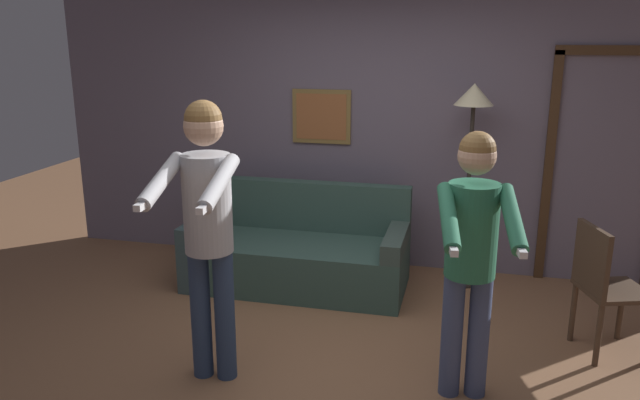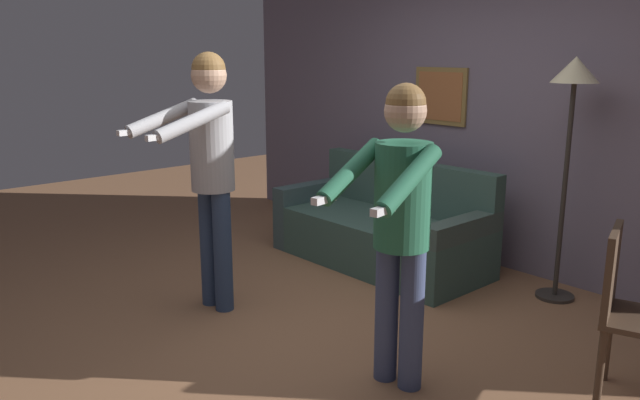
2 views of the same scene
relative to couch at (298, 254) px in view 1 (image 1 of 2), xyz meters
name	(u,v)px [view 1 (image 1 of 2)]	position (x,y,z in m)	size (l,w,h in m)	color
ground_plane	(330,370)	(0.60, -1.37, -0.28)	(12.00, 12.00, 0.00)	#946544
back_wall_assembly	(383,130)	(0.63, 0.72, 1.02)	(6.40, 0.10, 2.60)	slate
couch	(298,254)	(0.00, 0.00, 0.00)	(1.90, 0.85, 0.87)	#3A574E
torchiere_lamp	(473,119)	(1.43, 0.38, 1.20)	(0.33, 0.33, 1.77)	#332D28
person_standing_left	(207,214)	(-0.11, -1.63, 0.83)	(0.47, 0.76, 1.81)	navy
person_standing_right	(472,244)	(1.47, -1.46, 0.72)	(0.50, 0.70, 1.65)	#3E4B73
dining_chair_distant	(603,282)	(2.37, -0.69, 0.25)	(0.53, 0.53, 0.93)	#4C3828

